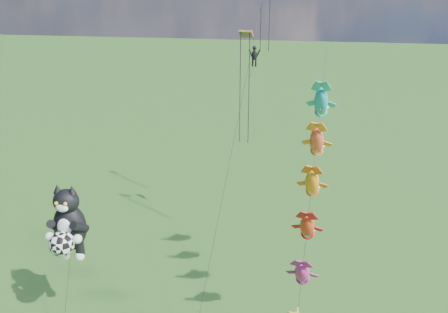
# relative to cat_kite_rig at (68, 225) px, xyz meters

# --- Properties ---
(cat_kite_rig) EXTENTS (2.56, 4.14, 11.18)m
(cat_kite_rig) POSITION_rel_cat_kite_rig_xyz_m (0.00, 0.00, 0.00)
(cat_kite_rig) COLOR brown
(cat_kite_rig) RESTS_ON ground
(fish_windsock_rig) EXTENTS (2.14, 15.89, 19.22)m
(fish_windsock_rig) POSITION_rel_cat_kite_rig_xyz_m (15.82, 0.48, 2.48)
(fish_windsock_rig) COLOR brown
(fish_windsock_rig) RESTS_ON ground
(parafoil_rig) EXTENTS (4.00, 17.33, 26.53)m
(parafoil_rig) POSITION_rel_cat_kite_rig_xyz_m (11.12, 12.14, 10.09)
(parafoil_rig) COLOR brown
(parafoil_rig) RESTS_ON ground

